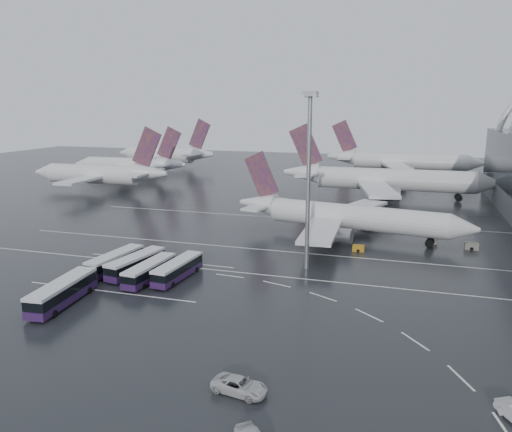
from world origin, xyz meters
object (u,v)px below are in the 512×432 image
(bus_row_near_d, at_px, (178,269))
(gse_cart_belly_d, at_px, (471,246))
(jet_remote_far, at_px, (167,155))
(airliner_main, at_px, (344,217))
(van_curve_a, at_px, (240,386))
(gse_cart_belly_e, at_px, (380,226))
(gse_cart_belly_b, at_px, (432,241))
(airliner_gate_b, at_px, (383,180))
(jet_remote_mid, at_px, (131,166))
(jet_remote_west, at_px, (101,174))
(bus_row_near_a, at_px, (115,261))
(floodlight_mast, at_px, (309,160))
(airliner_gate_c, at_px, (401,161))
(bus_row_near_b, at_px, (136,264))
(bus_row_far_a, at_px, (63,292))
(gse_cart_belly_c, at_px, (358,248))
(bus_row_near_c, at_px, (150,271))

(bus_row_near_d, relative_size, gse_cart_belly_d, 4.97)
(jet_remote_far, xyz_separation_m, bus_row_near_d, (68.87, -131.72, -3.98))
(airliner_main, relative_size, van_curve_a, 9.19)
(gse_cart_belly_e, bearing_deg, gse_cart_belly_b, -42.98)
(airliner_gate_b, distance_m, jet_remote_mid, 93.04)
(airliner_main, bearing_deg, jet_remote_west, 166.95)
(airliner_main, distance_m, bus_row_near_a, 47.52)
(bus_row_near_d, relative_size, van_curve_a, 2.20)
(floodlight_mast, relative_size, gse_cart_belly_b, 15.67)
(jet_remote_far, bearing_deg, airliner_gate_c, -169.67)
(jet_remote_west, xyz_separation_m, gse_cart_belly_e, (89.15, -25.18, -4.80))
(van_curve_a, bearing_deg, jet_remote_west, 48.41)
(bus_row_near_b, xyz_separation_m, van_curve_a, (27.76, -28.24, -0.91))
(gse_cart_belly_d, xyz_separation_m, gse_cart_belly_e, (-17.88, 12.11, -0.08))
(bus_row_far_a, relative_size, gse_cart_belly_c, 6.24)
(jet_remote_mid, xyz_separation_m, bus_row_near_b, (57.14, -94.79, -3.43))
(bus_row_near_a, relative_size, floodlight_mast, 0.43)
(bus_row_far_a, bearing_deg, airliner_main, -39.21)
(bus_row_near_a, distance_m, bus_row_far_a, 14.89)
(gse_cart_belly_e, bearing_deg, bus_row_far_a, -124.31)
(airliner_gate_b, height_order, gse_cart_belly_b, airliner_gate_b)
(airliner_main, distance_m, gse_cart_belly_d, 25.25)
(airliner_gate_b, bearing_deg, airliner_gate_c, 85.31)
(van_curve_a, bearing_deg, airliner_main, 7.00)
(bus_row_far_a, relative_size, gse_cart_belly_e, 6.35)
(gse_cart_belly_b, bearing_deg, bus_row_near_c, -140.68)
(bus_row_near_a, relative_size, van_curve_a, 2.25)
(jet_remote_far, distance_m, bus_row_near_a, 142.99)
(bus_row_near_d, relative_size, floodlight_mast, 0.42)
(airliner_gate_b, height_order, floodlight_mast, floodlight_mast)
(airliner_gate_c, bearing_deg, airliner_gate_b, -94.69)
(floodlight_mast, bearing_deg, airliner_gate_c, 84.31)
(gse_cart_belly_d, bearing_deg, bus_row_near_d, -145.79)
(airliner_gate_b, xyz_separation_m, bus_row_near_d, (-27.30, -82.99, -3.84))
(airliner_gate_c, bearing_deg, bus_row_near_c, -104.74)
(jet_remote_mid, xyz_separation_m, gse_cart_belly_e, (93.88, -51.25, -4.52))
(bus_row_near_b, bearing_deg, bus_row_near_d, -83.80)
(airliner_gate_c, distance_m, bus_row_near_d, 140.33)
(airliner_main, bearing_deg, gse_cart_belly_c, -56.97)
(airliner_gate_b, height_order, jet_remote_mid, airliner_gate_b)
(bus_row_near_b, distance_m, bus_row_far_a, 14.89)
(airliner_gate_c, relative_size, jet_remote_west, 1.26)
(airliner_gate_c, height_order, bus_row_near_b, airliner_gate_c)
(airliner_gate_c, xyz_separation_m, bus_row_far_a, (-41.94, -150.95, -3.56))
(jet_remote_far, bearing_deg, bus_row_near_c, 123.36)
(jet_remote_west, distance_m, bus_row_near_d, 91.74)
(jet_remote_west, distance_m, gse_cart_belly_b, 106.15)
(airliner_gate_b, height_order, bus_row_far_a, airliner_gate_b)
(jet_remote_mid, distance_m, bus_row_near_b, 110.73)
(bus_row_far_a, bearing_deg, jet_remote_far, 16.65)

